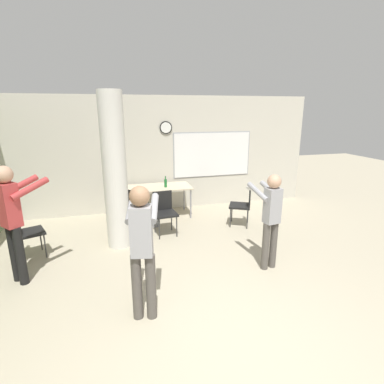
{
  "coord_description": "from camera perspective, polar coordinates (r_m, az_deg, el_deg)",
  "views": [
    {
      "loc": [
        -1.11,
        -2.26,
        2.49
      ],
      "look_at": [
        0.12,
        2.2,
        1.2
      ],
      "focal_mm": 28.0,
      "sensor_mm": 36.0,
      "label": 1
    }
  ],
  "objects": [
    {
      "name": "ground_plane",
      "position": [
        3.54,
        8.74,
        -29.31
      ],
      "size": [
        24.0,
        24.0,
        0.0
      ],
      "primitive_type": "plane",
      "color": "#ADA389"
    },
    {
      "name": "wall_back",
      "position": [
        7.49,
        -6.46,
        7.13
      ],
      "size": [
        8.0,
        0.15,
        2.8
      ],
      "color": "beige",
      "rests_on": "ground_plane"
    },
    {
      "name": "support_pillar",
      "position": [
        5.49,
        -14.48,
        3.63
      ],
      "size": [
        0.42,
        0.42,
        2.8
      ],
      "color": "silver",
      "rests_on": "ground_plane"
    },
    {
      "name": "folding_table",
      "position": [
        7.05,
        -6.18,
        0.64
      ],
      "size": [
        1.46,
        0.77,
        0.73
      ],
      "color": "beige",
      "rests_on": "ground_plane"
    },
    {
      "name": "bottle_on_table",
      "position": [
        6.95,
        -5.06,
        1.73
      ],
      "size": [
        0.06,
        0.06,
        0.26
      ],
      "color": "#1E6B2D",
      "rests_on": "folding_table"
    },
    {
      "name": "waste_bin",
      "position": [
        6.64,
        -7.31,
        -4.83
      ],
      "size": [
        0.27,
        0.27,
        0.37
      ],
      "color": "gray",
      "rests_on": "ground_plane"
    },
    {
      "name": "chair_mid_room",
      "position": [
        6.59,
        9.74,
        -2.13
      ],
      "size": [
        0.59,
        0.59,
        0.87
      ],
      "color": "black",
      "rests_on": "ground_plane"
    },
    {
      "name": "chair_table_front",
      "position": [
        6.1,
        -5.29,
        -3.4
      ],
      "size": [
        0.48,
        0.48,
        0.87
      ],
      "color": "black",
      "rests_on": "ground_plane"
    },
    {
      "name": "chair_table_left",
      "position": [
        6.44,
        -10.07,
        -2.55
      ],
      "size": [
        0.62,
        0.62,
        0.87
      ],
      "color": "black",
      "rests_on": "ground_plane"
    },
    {
      "name": "chair_by_left_wall",
      "position": [
        5.83,
        -29.3,
        -6.36
      ],
      "size": [
        0.57,
        0.57,
        0.87
      ],
      "color": "black",
      "rests_on": "ground_plane"
    },
    {
      "name": "person_watching_back",
      "position": [
        4.93,
        -30.96,
        -3.93
      ],
      "size": [
        0.69,
        0.65,
        1.75
      ],
      "color": "black",
      "rests_on": "ground_plane"
    },
    {
      "name": "person_playing_side",
      "position": [
        4.82,
        14.76,
        -4.11
      ],
      "size": [
        0.41,
        0.59,
        1.54
      ],
      "color": "#514C47",
      "rests_on": "ground_plane"
    },
    {
      "name": "person_playing_front",
      "position": [
        3.57,
        -9.49,
        -9.55
      ],
      "size": [
        0.47,
        0.69,
        1.68
      ],
      "color": "#514C47",
      "rests_on": "ground_plane"
    }
  ]
}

